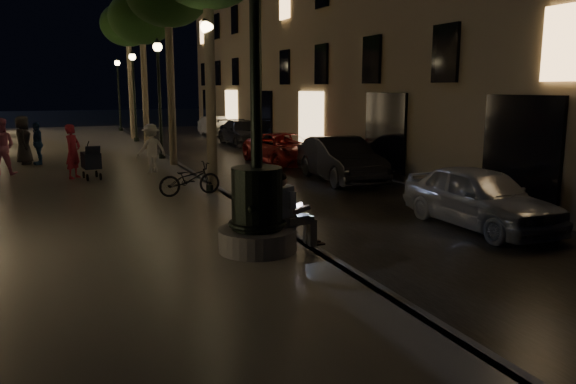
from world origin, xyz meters
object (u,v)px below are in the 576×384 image
seated_man_laptop (289,208)px  car_second (340,160)px  car_third (284,149)px  pedestrian_blue (38,143)px  lamp_curb_d (118,85)px  car_rear (243,133)px  pedestrian_pink (1,147)px  bicycle (190,179)px  fountain_lamppost (257,195)px  pedestrian_dark (23,140)px  lamp_curb_a (208,81)px  lamp_curb_c (134,84)px  tree_third (142,19)px  tree_far (128,26)px  pedestrian_white (151,148)px  lamp_curb_b (159,83)px  car_fifth (216,126)px  stroller (91,161)px  pedestrian_red (73,151)px

seated_man_laptop → car_second: bearing=56.4°
car_third → pedestrian_blue: 9.40m
lamp_curb_d → car_second: 23.45m
car_second → car_rear: (0.69, 12.70, -0.07)m
pedestrian_pink → bicycle: 7.75m
fountain_lamppost → car_second: size_ratio=1.18×
lamp_curb_d → pedestrian_dark: (-5.12, -15.79, -2.12)m
lamp_curb_a → pedestrian_blue: bearing=120.5°
fountain_lamppost → pedestrian_pink: (-4.97, 11.54, -0.07)m
seated_man_laptop → lamp_curb_c: lamp_curb_c is taller
fountain_lamppost → tree_third: 18.68m
car_second → car_third: (-0.14, 4.63, -0.10)m
tree_far → pedestrian_white: tree_far is taller
lamp_curb_b → lamp_curb_d: (0.00, 16.00, 0.00)m
car_third → pedestrian_pink: 10.21m
pedestrian_white → lamp_curb_b: bearing=-123.7°
car_fifth → car_third: bearing=-98.5°
lamp_curb_b → bicycle: lamp_curb_b is taller
lamp_curb_d → pedestrian_pink: bearing=-107.1°
bicycle → pedestrian_dark: bearing=21.2°
lamp_curb_c → pedestrian_white: lamp_curb_c is taller
fountain_lamppost → pedestrian_blue: 14.40m
car_second → seated_man_laptop: bearing=-119.2°
lamp_curb_c → car_fifth: (5.50, 4.03, -2.62)m
seated_man_laptop → tree_third: (0.09, 18.00, 5.21)m
seated_man_laptop → car_third: (4.62, 11.79, -0.30)m
lamp_curb_b → pedestrian_blue: size_ratio=3.01×
lamp_curb_b → car_second: size_ratio=1.09×
lamp_curb_a → bicycle: lamp_curb_a is taller
stroller → lamp_curb_b: bearing=49.5°
lamp_curb_b → lamp_curb_d: same height
stroller → pedestrian_dark: pedestrian_dark is taller
lamp_curb_c → tree_far: bearing=87.7°
lamp_curb_c → pedestrian_white: size_ratio=2.90×
car_third → seated_man_laptop: bearing=-115.9°
seated_man_laptop → lamp_curb_b: lamp_curb_b is taller
fountain_lamppost → car_fifth: 26.76m
lamp_curb_c → pedestrian_pink: (-5.67, -10.46, -2.09)m
car_second → pedestrian_pink: (-10.34, 4.39, 0.42)m
tree_far → car_second: bearing=-74.8°
car_rear → lamp_curb_b: bearing=-133.3°
car_fifth → pedestrian_dark: bearing=-136.6°
car_rear → pedestrian_red: size_ratio=2.63×
seated_man_laptop → pedestrian_white: (-0.90, 10.17, 0.10)m
lamp_curb_c → car_rear: size_ratio=1.06×
fountain_lamppost → seated_man_laptop: (0.61, -0.00, -0.28)m
seated_man_laptop → pedestrian_dark: bearing=109.5°
seated_man_laptop → lamp_curb_a: lamp_curb_a is taller
lamp_curb_d → pedestrian_blue: lamp_curb_d is taller
lamp_curb_b → pedestrian_pink: bearing=-156.6°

